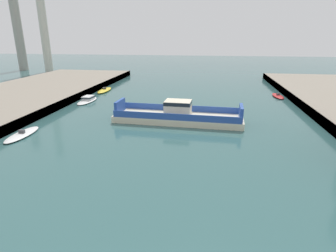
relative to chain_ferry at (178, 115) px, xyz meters
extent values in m
cube|color=beige|center=(0.00, 0.00, -0.56)|extent=(22.14, 7.15, 1.10)
cube|color=#284CA3|center=(0.15, 2.95, 0.54)|extent=(20.96, 1.20, 1.10)
cube|color=#284CA3|center=(-0.15, -2.95, 0.54)|extent=(20.96, 1.20, 1.10)
cube|color=beige|center=(0.00, 0.00, 1.28)|extent=(4.54, 3.54, 2.58)
cube|color=black|center=(0.00, 0.00, 2.22)|extent=(4.58, 3.58, 0.60)
cube|color=#284CA3|center=(10.42, -0.54, 1.09)|extent=(0.72, 4.24, 2.20)
cube|color=#284CA3|center=(-10.42, 0.54, 1.09)|extent=(0.72, 4.24, 2.20)
ellipsoid|color=yellow|center=(-22.35, 23.93, -0.81)|extent=(2.65, 8.33, 0.59)
cube|color=#4C4C51|center=(-22.35, 23.93, -0.26)|extent=(0.86, 0.42, 0.50)
ellipsoid|color=red|center=(21.58, 23.40, -0.88)|extent=(2.39, 6.86, 0.46)
cube|color=#4C4C51|center=(21.58, 23.40, -0.40)|extent=(0.74, 0.43, 0.50)
ellipsoid|color=white|center=(-21.98, -10.44, -0.90)|extent=(2.64, 7.56, 0.41)
cube|color=#4C4C51|center=(-21.98, -10.44, -0.45)|extent=(0.86, 0.42, 0.50)
ellipsoid|color=white|center=(-21.83, 11.93, -0.93)|extent=(2.97, 8.01, 0.35)
cube|color=silver|center=(-21.82, 12.53, -0.35)|extent=(2.02, 2.82, 0.81)
cube|color=black|center=(-21.82, 12.53, -0.25)|extent=(2.08, 2.90, 0.24)
cylinder|color=beige|center=(-59.49, 59.86, 17.35)|extent=(3.10, 3.10, 36.92)
cylinder|color=#9E998E|center=(-73.59, 63.88, 16.51)|extent=(3.59, 3.59, 35.23)
camera|label=1|loc=(5.05, -45.09, 13.01)|focal=29.46mm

